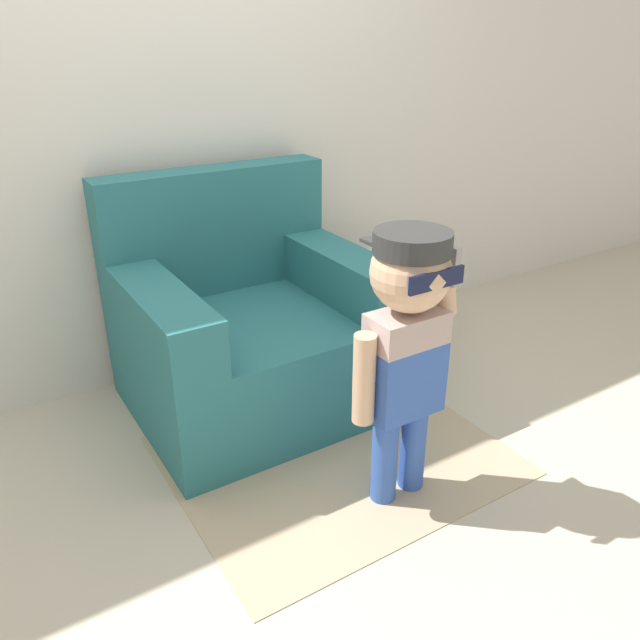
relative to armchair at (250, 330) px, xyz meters
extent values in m
plane|color=#BCB29E|center=(-0.16, -0.26, -0.35)|extent=(10.00, 10.00, 0.00)
cube|color=silver|center=(-0.16, 0.49, 0.95)|extent=(10.00, 0.05, 2.60)
cube|color=#286B70|center=(0.00, -0.05, -0.12)|extent=(1.07, 0.93, 0.45)
cube|color=#286B70|center=(0.00, 0.33, 0.38)|extent=(1.07, 0.17, 0.57)
cube|color=#286B70|center=(-0.43, -0.14, 0.21)|extent=(0.21, 0.76, 0.23)
cube|color=#286B70|center=(0.43, -0.14, 0.21)|extent=(0.21, 0.76, 0.23)
cylinder|color=#3356AD|center=(0.09, -0.88, -0.17)|extent=(0.09, 0.09, 0.36)
cylinder|color=#3356AD|center=(0.22, -0.88, -0.17)|extent=(0.09, 0.09, 0.36)
cube|color=#3356AD|center=(0.16, -0.88, 0.14)|extent=(0.26, 0.15, 0.26)
cube|color=#B29993|center=(0.16, -0.88, 0.33)|extent=(0.26, 0.15, 0.11)
sphere|color=tan|center=(0.16, -0.88, 0.52)|extent=(0.26, 0.26, 0.26)
cylinder|color=#2D2D2D|center=(0.16, -0.88, 0.62)|extent=(0.25, 0.25, 0.07)
cube|color=#2D2D2D|center=(0.16, -0.76, 0.60)|extent=(0.15, 0.12, 0.01)
cube|color=#0F1433|center=(0.16, -1.00, 0.54)|extent=(0.21, 0.01, 0.06)
cylinder|color=tan|center=(-0.01, -0.88, 0.19)|extent=(0.08, 0.08, 0.32)
cylinder|color=tan|center=(0.31, -0.88, 0.44)|extent=(0.11, 0.08, 0.19)
cube|color=gray|center=(0.31, -0.90, 0.52)|extent=(0.02, 0.07, 0.13)
cylinder|color=beige|center=(0.88, 0.14, -0.34)|extent=(0.26, 0.26, 0.02)
cylinder|color=beige|center=(0.88, 0.14, -0.12)|extent=(0.07, 0.07, 0.46)
cylinder|color=beige|center=(0.88, 0.14, 0.12)|extent=(0.40, 0.40, 0.02)
cube|color=tan|center=(0.08, -0.58, -0.35)|extent=(1.27, 1.07, 0.01)
camera|label=1|loc=(-1.07, -2.30, 1.22)|focal=35.00mm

